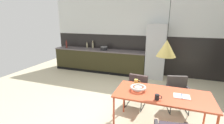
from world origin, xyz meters
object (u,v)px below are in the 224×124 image
at_px(open_book, 182,96).
at_px(armchair_far_side, 178,90).
at_px(cooking_pot, 104,48).
at_px(dining_table, 162,96).
at_px(bottle_vinegar_dark, 87,45).
at_px(pendant_lamp_over_table_near, 166,48).
at_px(mug_glass_clear, 136,82).
at_px(refrigerator_column, 156,51).
at_px(armchair_near_window, 137,87).
at_px(mug_dark_espresso, 157,97).
at_px(bottle_wine_green, 93,45).
at_px(fruit_bowl, 138,88).
at_px(bottle_spice_small, 67,44).

bearing_deg(open_book, armchair_far_side, 89.99).
distance_m(armchair_far_side, cooking_pot, 3.34).
bearing_deg(dining_table, open_book, 0.16).
distance_m(cooking_pot, bottle_vinegar_dark, 0.92).
height_order(open_book, pendant_lamp_over_table_near, pendant_lamp_over_table_near).
relative_size(mug_glass_clear, bottle_vinegar_dark, 0.55).
distance_m(refrigerator_column, pendant_lamp_over_table_near, 3.01).
relative_size(dining_table, armchair_near_window, 2.30).
bearing_deg(refrigerator_column, mug_dark_espresso, -84.92).
bearing_deg(bottle_wine_green, bottle_vinegar_dark, 178.16).
height_order(fruit_bowl, cooking_pot, cooking_pot).
xyz_separation_m(cooking_pot, pendant_lamp_over_table_near, (2.32, -2.87, 0.64)).
xyz_separation_m(dining_table, cooking_pot, (-2.32, 2.88, 0.25)).
bearing_deg(dining_table, bottle_spice_small, 144.55).
height_order(refrigerator_column, pendant_lamp_over_table_near, pendant_lamp_over_table_near).
relative_size(armchair_far_side, pendant_lamp_over_table_near, 0.55).
height_order(armchair_far_side, cooking_pot, cooking_pot).
xyz_separation_m(fruit_bowl, cooking_pot, (-1.87, 2.88, 0.15)).
bearing_deg(bottle_spice_small, refrigerator_column, 1.06).
distance_m(armchair_near_window, fruit_bowl, 0.85).
bearing_deg(armchair_near_window, bottle_wine_green, -39.74).
bearing_deg(bottle_spice_small, fruit_bowl, -38.71).
bearing_deg(pendant_lamp_over_table_near, dining_table, -90.00).
xyz_separation_m(fruit_bowl, bottle_spice_small, (-3.58, 2.87, 0.22)).
relative_size(dining_table, mug_dark_espresso, 14.12).
bearing_deg(pendant_lamp_over_table_near, bottle_spice_small, 144.67).
bearing_deg(refrigerator_column, dining_table, -83.00).
xyz_separation_m(mug_dark_espresso, mug_glass_clear, (-0.46, 0.55, 0.00)).
relative_size(dining_table, cooking_pot, 6.19).
distance_m(armchair_far_side, bottle_spice_small, 4.81).
bearing_deg(mug_dark_espresso, refrigerator_column, 95.08).
relative_size(open_book, cooking_pot, 1.00).
xyz_separation_m(open_book, cooking_pot, (-2.65, 2.88, 0.20)).
height_order(bottle_vinegar_dark, bottle_wine_green, bottle_wine_green).
distance_m(mug_glass_clear, cooking_pot, 3.15).
relative_size(mug_dark_espresso, bottle_spice_small, 0.36).
bearing_deg(bottle_vinegar_dark, refrigerator_column, -4.26).
xyz_separation_m(refrigerator_column, cooking_pot, (-1.96, -0.05, -0.00)).
bearing_deg(dining_table, fruit_bowl, -179.69).
distance_m(armchair_near_window, bottle_spice_small, 4.05).
distance_m(fruit_bowl, cooking_pot, 3.44).
relative_size(dining_table, bottle_wine_green, 5.41).
distance_m(dining_table, bottle_vinegar_dark, 4.50).
bearing_deg(open_book, dining_table, -179.84).
distance_m(refrigerator_column, bottle_spice_small, 3.67).
relative_size(armchair_far_side, cooking_pot, 2.83).
height_order(refrigerator_column, bottle_spice_small, refrigerator_column).
distance_m(dining_table, bottle_wine_green, 4.30).
bearing_deg(refrigerator_column, bottle_vinegar_dark, 175.74).
height_order(cooking_pot, bottle_spice_small, bottle_spice_small).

